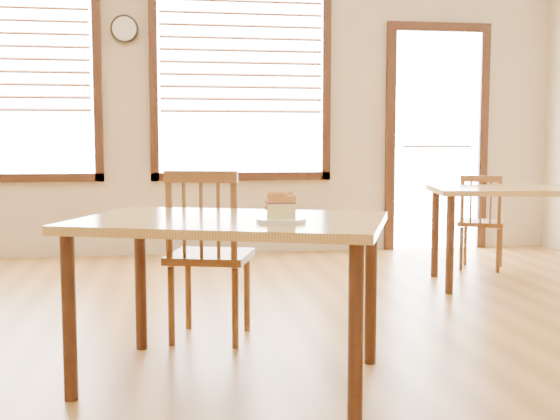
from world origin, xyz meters
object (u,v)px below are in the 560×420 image
(cafe_table_second, at_px, (512,201))
(plate, at_px, (281,220))
(cafe_chair_main, at_px, (208,254))
(cake_slice, at_px, (281,205))
(cafe_table_main, at_px, (231,237))
(cafe_chair_second, at_px, (481,221))
(wall_clock, at_px, (124,29))

(cafe_table_second, relative_size, plate, 6.17)
(cafe_chair_main, height_order, cake_slice, cafe_chair_main)
(cafe_table_main, bearing_deg, plate, -24.14)
(cafe_table_second, height_order, cafe_chair_second, cafe_chair_second)
(cafe_table_main, distance_m, cafe_table_second, 2.93)
(wall_clock, bearing_deg, cafe_table_second, -32.35)
(wall_clock, relative_size, cake_slice, 1.97)
(plate, bearing_deg, wall_clock, 102.65)
(plate, bearing_deg, cake_slice, -132.18)
(cafe_table_second, distance_m, cafe_chair_second, 0.72)
(wall_clock, bearing_deg, plate, -77.35)
(cafe_chair_second, height_order, cake_slice, cake_slice)
(cafe_table_second, bearing_deg, cake_slice, -124.06)
(wall_clock, xyz_separation_m, cake_slice, (0.87, -3.90, -1.33))
(plate, xyz_separation_m, cake_slice, (-0.00, -0.00, 0.06))
(cafe_chair_main, height_order, plate, cafe_chair_main)
(cake_slice, bearing_deg, cafe_chair_second, 55.39)
(cafe_table_second, distance_m, plate, 2.91)
(cafe_table_main, bearing_deg, wall_clock, 120.90)
(wall_clock, bearing_deg, cafe_chair_main, -78.63)
(cafe_table_second, relative_size, cafe_chair_second, 1.60)
(wall_clock, bearing_deg, cafe_chair_second, -21.52)
(cafe_table_main, distance_m, cafe_chair_main, 0.71)
(plate, bearing_deg, cafe_chair_main, 106.95)
(cafe_table_second, height_order, cake_slice, cake_slice)
(cake_slice, bearing_deg, cafe_table_main, 139.32)
(wall_clock, distance_m, cake_slice, 4.21)
(cafe_chair_main, bearing_deg, plate, 123.36)
(wall_clock, height_order, cafe_chair_second, wall_clock)
(cafe_chair_main, relative_size, cake_slice, 7.20)
(cafe_table_second, xyz_separation_m, cafe_chair_second, (0.07, 0.68, -0.23))
(cafe_table_main, height_order, cafe_chair_second, cafe_chair_second)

